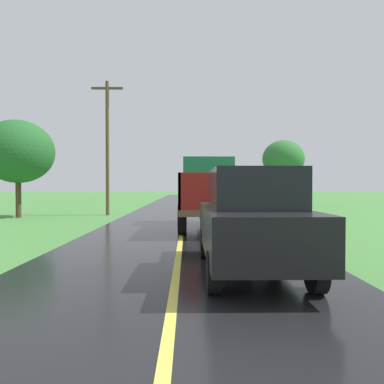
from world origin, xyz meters
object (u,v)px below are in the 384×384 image
Objects in this scene: utility_pole_roadside at (107,144)px; roadside_tree_mid_right at (283,159)px; banana_truck_near at (209,191)px; following_car at (250,220)px; roadside_tree_near_left at (18,152)px.

roadside_tree_mid_right is (12.83, 9.62, -0.11)m from utility_pole_roadside.
banana_truck_near is 1.04× the size of roadside_tree_mid_right.
banana_truck_near is 1.42× the size of following_car.
roadside_tree_near_left is (-9.84, 4.53, 2.02)m from banana_truck_near.
following_car is at bearing -49.89° from roadside_tree_near_left.
utility_pole_roadside reaches higher than roadside_tree_near_left.
roadside_tree_mid_right is at bearing 64.89° from banana_truck_near.
roadside_tree_mid_right is 1.37× the size of following_car.
roadside_tree_mid_right reaches higher than roadside_tree_near_left.
utility_pole_roadside is at bearing 113.04° from following_car.
roadside_tree_mid_right is 24.40m from following_car.
roadside_tree_near_left is at bearing 130.11° from following_car.
utility_pole_roadside is 1.87× the size of following_car.
roadside_tree_near_left is 1.26× the size of following_car.
banana_truck_near is 7.50m from following_car.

